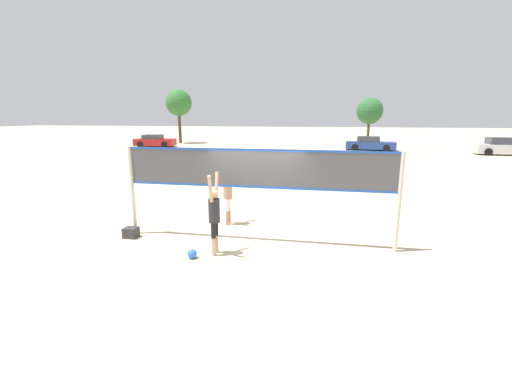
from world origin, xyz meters
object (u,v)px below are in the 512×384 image
(volleyball_net, at_px, (256,176))
(tree_left_cluster, at_px, (179,103))
(gear_bag, at_px, (131,233))
(parked_car_far, at_px, (370,144))
(parked_car_mid, at_px, (155,141))
(tree_right_cluster, at_px, (370,111))
(player_blocker, at_px, (228,191))
(player_spiker, at_px, (214,213))
(volleyball, at_px, (192,254))
(parked_car_near, at_px, (501,147))

(volleyball_net, distance_m, tree_left_cluster, 36.19)
(gear_bag, relative_size, parked_car_far, 0.08)
(gear_bag, height_order, parked_car_mid, parked_car_mid)
(tree_left_cluster, xyz_separation_m, tree_right_cluster, (22.79, 0.60, -1.01))
(player_blocker, height_order, tree_right_cluster, tree_right_cluster)
(player_spiker, height_order, gear_bag, player_spiker)
(tree_left_cluster, bearing_deg, parked_car_mid, -98.30)
(parked_car_mid, bearing_deg, volleyball_net, -65.12)
(player_blocker, bearing_deg, volleyball, -2.87)
(player_spiker, distance_m, player_blocker, 2.42)
(parked_car_mid, height_order, tree_left_cluster, tree_left_cluster)
(parked_car_near, bearing_deg, parked_car_mid, 179.90)
(player_spiker, relative_size, gear_bag, 5.50)
(parked_car_near, bearing_deg, player_blocker, -124.51)
(volleyball, relative_size, parked_car_far, 0.05)
(tree_left_cluster, bearing_deg, tree_right_cluster, 1.52)
(parked_car_near, relative_size, parked_car_mid, 0.93)
(volleyball_net, xyz_separation_m, tree_left_cluster, (-16.01, 32.31, 3.08))
(player_spiker, distance_m, parked_car_near, 31.66)
(volleyball, bearing_deg, volleyball_net, 46.86)
(volleyball, bearing_deg, parked_car_mid, 118.63)
(parked_car_mid, bearing_deg, tree_right_cluster, 7.12)
(player_blocker, relative_size, volleyball, 8.95)
(parked_car_far, xyz_separation_m, tree_left_cluster, (-22.38, 4.80, 4.30))
(parked_car_mid, height_order, tree_right_cluster, tree_right_cluster)
(parked_car_near, height_order, parked_car_mid, parked_car_near)
(player_spiker, height_order, tree_right_cluster, tree_right_cluster)
(volleyball_net, distance_m, player_spiker, 1.53)
(volleyball_net, bearing_deg, parked_car_mid, 121.90)
(volleyball_net, xyz_separation_m, parked_car_far, (6.36, 27.51, -1.22))
(player_spiker, bearing_deg, player_blocker, 7.81)
(player_spiker, bearing_deg, parked_car_far, -14.16)
(volleyball_net, bearing_deg, gear_bag, -174.51)
(player_spiker, bearing_deg, volleyball_net, -39.00)
(volleyball, relative_size, tree_right_cluster, 0.04)
(volleyball_net, xyz_separation_m, player_blocker, (-1.17, 1.36, -0.76))
(player_spiker, distance_m, volleyball, 1.12)
(player_blocker, xyz_separation_m, parked_car_far, (7.53, 26.14, -0.46))
(player_spiker, height_order, volleyball, player_spiker)
(player_blocker, distance_m, parked_car_mid, 30.01)
(volleyball_net, distance_m, volleyball, 2.57)
(player_blocker, relative_size, tree_left_cluster, 0.31)
(gear_bag, bearing_deg, tree_left_cluster, 110.90)
(player_blocker, distance_m, gear_bag, 3.07)
(player_spiker, relative_size, parked_car_mid, 0.45)
(volleyball_net, height_order, tree_right_cluster, tree_right_cluster)
(player_blocker, distance_m, volleyball, 2.92)
(volleyball_net, bearing_deg, parked_car_near, 55.63)
(tree_right_cluster, bearing_deg, tree_left_cluster, -178.48)
(volleyball_net, distance_m, gear_bag, 3.94)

